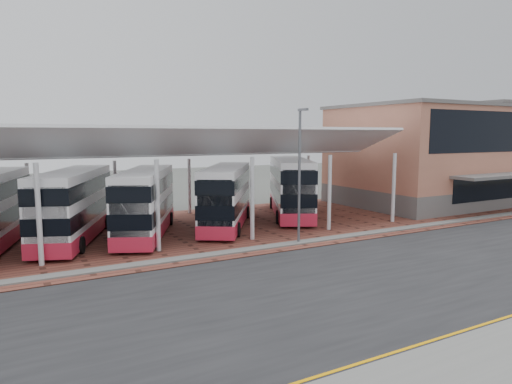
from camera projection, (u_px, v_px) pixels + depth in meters
ground at (339, 277)px, 21.19m from camera, size 140.00×140.00×0.00m
road at (353, 283)px, 20.32m from camera, size 120.00×14.00×0.02m
forecourt at (247, 224)px, 33.44m from camera, size 72.00×16.00×0.06m
north_kerb at (271, 247)px, 26.57m from camera, size 120.00×0.80×0.14m
yellow_line_near at (474, 333)px, 15.10m from camera, size 120.00×0.12×0.01m
yellow_line_far at (466, 330)px, 15.36m from camera, size 120.00×0.12×0.01m
canopy at (132, 146)px, 29.71m from camera, size 37.00×11.63×7.07m
terminal at (436, 155)px, 43.71m from camera, size 18.40×14.40×9.25m
warehouse at (499, 145)px, 64.37m from camera, size 30.50×20.50×10.25m
lamp_east at (300, 172)px, 27.05m from camera, size 0.16×0.90×8.07m
bus_2 at (74, 206)px, 27.96m from camera, size 6.19×10.66×4.33m
bus_3 at (146, 203)px, 29.38m from camera, size 6.49×10.38×4.26m
bus_4 at (226, 197)px, 32.23m from camera, size 7.65×10.01×4.28m
bus_5 at (290, 188)px, 36.64m from camera, size 7.32×11.07×4.58m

